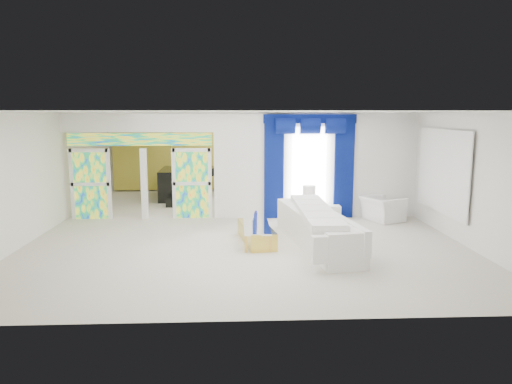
{
  "coord_description": "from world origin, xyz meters",
  "views": [
    {
      "loc": [
        -0.2,
        -12.48,
        2.96
      ],
      "look_at": [
        0.3,
        -1.2,
        1.1
      ],
      "focal_mm": 33.46,
      "sensor_mm": 36.0,
      "label": 1
    }
  ],
  "objects_px": {
    "console_table": "(319,213)",
    "grand_piano": "(184,183)",
    "white_sofa": "(316,229)",
    "coffee_table": "(256,234)",
    "armchair": "(382,209)"
  },
  "relations": [
    {
      "from": "white_sofa",
      "to": "coffee_table",
      "type": "xyz_separation_m",
      "value": [
        -1.35,
        0.3,
        -0.18
      ]
    },
    {
      "from": "grand_piano",
      "to": "white_sofa",
      "type": "bearing_deg",
      "value": -61.19
    },
    {
      "from": "console_table",
      "to": "grand_piano",
      "type": "xyz_separation_m",
      "value": [
        -4.18,
        3.68,
        0.32
      ]
    },
    {
      "from": "coffee_table",
      "to": "console_table",
      "type": "xyz_separation_m",
      "value": [
        1.89,
        2.34,
        0.0
      ]
    },
    {
      "from": "armchair",
      "to": "grand_piano",
      "type": "bearing_deg",
      "value": 33.14
    },
    {
      "from": "white_sofa",
      "to": "coffee_table",
      "type": "relative_size",
      "value": 2.21
    },
    {
      "from": "console_table",
      "to": "armchair",
      "type": "height_order",
      "value": "armchair"
    },
    {
      "from": "console_table",
      "to": "grand_piano",
      "type": "height_order",
      "value": "grand_piano"
    },
    {
      "from": "grand_piano",
      "to": "coffee_table",
      "type": "bearing_deg",
      "value": -70.29
    },
    {
      "from": "armchair",
      "to": "grand_piano",
      "type": "relative_size",
      "value": 0.5
    },
    {
      "from": "grand_piano",
      "to": "console_table",
      "type": "bearing_deg",
      "value": -42.47
    },
    {
      "from": "white_sofa",
      "to": "coffee_table",
      "type": "bearing_deg",
      "value": 158.56
    },
    {
      "from": "armchair",
      "to": "grand_piano",
      "type": "distance_m",
      "value": 7.1
    },
    {
      "from": "white_sofa",
      "to": "console_table",
      "type": "relative_size",
      "value": 3.3
    },
    {
      "from": "coffee_table",
      "to": "console_table",
      "type": "distance_m",
      "value": 3.01
    }
  ]
}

